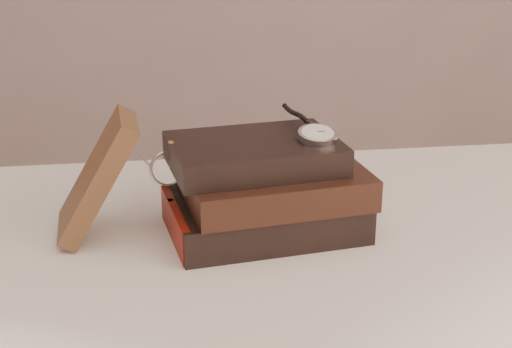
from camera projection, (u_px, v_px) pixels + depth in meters
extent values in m
cube|color=white|center=(259.00, 252.00, 0.93)|extent=(1.00, 0.60, 0.04)
cube|color=white|center=(259.00, 294.00, 0.95)|extent=(0.88, 0.49, 0.08)
cube|color=black|center=(264.00, 214.00, 0.93)|extent=(0.25, 0.19, 0.04)
cube|color=beige|center=(266.00, 214.00, 0.93)|extent=(0.24, 0.18, 0.03)
cube|color=gold|center=(171.00, 216.00, 0.93)|extent=(0.01, 0.01, 0.04)
cube|color=maroon|center=(175.00, 224.00, 0.90)|extent=(0.03, 0.15, 0.04)
cube|color=black|center=(275.00, 184.00, 0.92)|extent=(0.23, 0.18, 0.04)
cube|color=beige|center=(277.00, 184.00, 0.92)|extent=(0.23, 0.17, 0.03)
cube|color=gold|center=(186.00, 187.00, 0.91)|extent=(0.01, 0.01, 0.04)
cube|color=black|center=(254.00, 154.00, 0.91)|extent=(0.22, 0.17, 0.03)
cube|color=beige|center=(257.00, 153.00, 0.91)|extent=(0.21, 0.15, 0.03)
cube|color=gold|center=(172.00, 156.00, 0.91)|extent=(0.01, 0.01, 0.03)
cube|color=#402818|center=(97.00, 177.00, 0.90)|extent=(0.11, 0.11, 0.15)
cylinder|color=silver|center=(318.00, 136.00, 0.90)|extent=(0.05, 0.06, 0.02)
cylinder|color=white|center=(318.00, 133.00, 0.90)|extent=(0.04, 0.04, 0.01)
torus|color=silver|center=(318.00, 133.00, 0.90)|extent=(0.05, 0.05, 0.01)
cylinder|color=silver|center=(310.00, 129.00, 0.93)|extent=(0.01, 0.01, 0.01)
cube|color=black|center=(316.00, 130.00, 0.90)|extent=(0.00, 0.01, 0.00)
cube|color=black|center=(321.00, 131.00, 0.90)|extent=(0.01, 0.00, 0.00)
sphere|color=black|center=(308.00, 123.00, 0.93)|extent=(0.01, 0.01, 0.01)
sphere|color=black|center=(306.00, 121.00, 0.94)|extent=(0.01, 0.01, 0.01)
sphere|color=black|center=(303.00, 118.00, 0.95)|extent=(0.01, 0.01, 0.01)
sphere|color=black|center=(301.00, 116.00, 0.95)|extent=(0.01, 0.01, 0.01)
sphere|color=black|center=(299.00, 115.00, 0.96)|extent=(0.01, 0.01, 0.01)
sphere|color=black|center=(296.00, 114.00, 0.97)|extent=(0.01, 0.01, 0.01)
sphere|color=black|center=(294.00, 113.00, 0.98)|extent=(0.01, 0.01, 0.01)
sphere|color=black|center=(291.00, 112.00, 0.99)|extent=(0.01, 0.01, 0.01)
sphere|color=black|center=(289.00, 110.00, 0.99)|extent=(0.01, 0.01, 0.01)
sphere|color=black|center=(287.00, 108.00, 1.00)|extent=(0.01, 0.01, 0.01)
sphere|color=black|center=(285.00, 106.00, 1.01)|extent=(0.01, 0.01, 0.01)
torus|color=silver|center=(168.00, 169.00, 0.95)|extent=(0.05, 0.02, 0.05)
torus|color=silver|center=(206.00, 165.00, 0.97)|extent=(0.05, 0.02, 0.05)
cylinder|color=silver|center=(187.00, 165.00, 0.96)|extent=(0.01, 0.00, 0.00)
cylinder|color=silver|center=(145.00, 161.00, 1.00)|extent=(0.02, 0.10, 0.03)
cylinder|color=silver|center=(213.00, 155.00, 1.02)|extent=(0.02, 0.10, 0.03)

